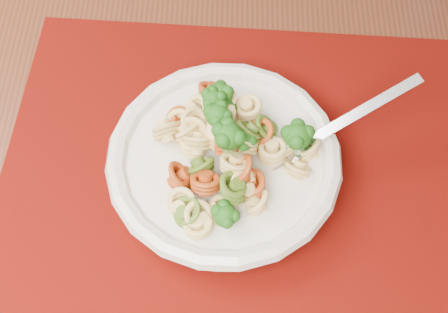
# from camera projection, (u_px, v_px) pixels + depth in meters

# --- Properties ---
(dining_table) EXTENTS (1.53, 1.13, 0.72)m
(dining_table) POSITION_uv_depth(u_px,v_px,m) (257.00, 173.00, 0.76)
(dining_table) COLOR #542817
(dining_table) RESTS_ON ground
(placemat) EXTENTS (0.53, 0.44, 0.00)m
(placemat) POSITION_uv_depth(u_px,v_px,m) (238.00, 169.00, 0.65)
(placemat) COLOR #570603
(placemat) RESTS_ON dining_table
(pasta_bowl) EXTENTS (0.23, 0.23, 0.04)m
(pasta_bowl) POSITION_uv_depth(u_px,v_px,m) (224.00, 163.00, 0.62)
(pasta_bowl) COLOR silver
(pasta_bowl) RESTS_ON placemat
(pasta_broccoli_heap) EXTENTS (0.20, 0.20, 0.06)m
(pasta_broccoli_heap) POSITION_uv_depth(u_px,v_px,m) (224.00, 153.00, 0.60)
(pasta_broccoli_heap) COLOR #DEC06E
(pasta_broccoli_heap) RESTS_ON pasta_bowl
(fork) EXTENTS (0.16, 0.12, 0.08)m
(fork) POSITION_uv_depth(u_px,v_px,m) (297.00, 148.00, 0.61)
(fork) COLOR silver
(fork) RESTS_ON pasta_bowl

